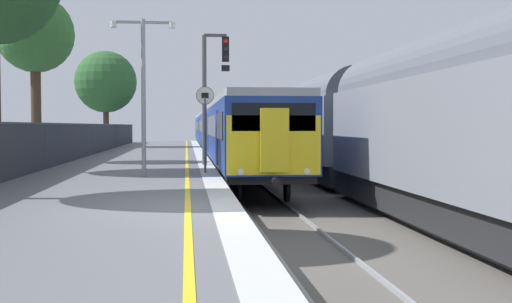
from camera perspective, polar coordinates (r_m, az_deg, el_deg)
The scene contains 8 objects.
ground at distance 12.82m, azimuth 7.58°, elevation -7.53°, with size 17.40×110.00×1.21m.
commuter_train_at_platform at distance 47.33m, azimuth -3.18°, elevation 1.92°, with size 2.83×58.82×3.81m.
freight_train_adjacent_track at distance 31.62m, azimuth 5.65°, elevation 2.42°, with size 2.60×45.69×4.83m.
signal_gantry at distance 25.98m, azimuth -4.00°, elevation 6.01°, with size 1.10×0.24×5.23m.
speed_limit_sign at distance 21.51m, azimuth -4.52°, elevation 2.95°, with size 0.59×0.08×2.87m.
platform_lamp_mid at distance 20.52m, azimuth -9.91°, elevation 6.06°, with size 2.00×0.20×4.89m.
background_tree_right at distance 29.58m, azimuth -19.07°, elevation 9.55°, with size 3.33×3.33×7.19m.
background_tree_back at distance 49.02m, azimuth -13.07°, elevation 5.89°, with size 4.54×4.54×7.07m.
Camera 1 is at (-0.37, -12.27, 1.58)m, focal length 45.29 mm.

